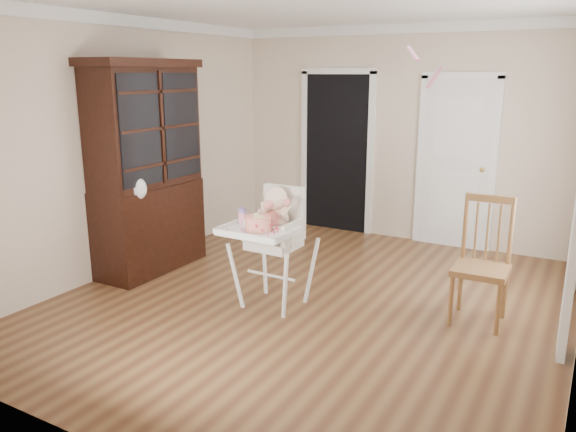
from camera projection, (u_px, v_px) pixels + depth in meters
The scene contains 14 objects.
floor at pixel (311, 302), 5.34m from camera, with size 5.00×5.00×0.00m, color #512F1B.
ceiling at pixel (315, 1), 4.67m from camera, with size 5.00×5.00×0.00m, color white.
wall_back at pixel (402, 135), 7.12m from camera, with size 4.50×4.50×0.00m, color beige.
wall_left at pixel (128, 146), 6.08m from camera, with size 5.00×5.00×0.00m, color beige.
crown_molding at pixel (315, 9), 4.69m from camera, with size 4.50×5.00×0.12m, color white, non-canonical shape.
doorway at pixel (337, 150), 7.59m from camera, with size 1.06×0.05×2.22m.
closet_door at pixel (456, 165), 6.84m from camera, with size 0.96×0.09×2.13m.
high_chair at pixel (273, 233), 5.11m from camera, with size 0.67×0.82×1.14m.
baby at pixel (275, 215), 5.09m from camera, with size 0.33×0.25×0.51m.
cake at pixel (258, 223), 4.85m from camera, with size 0.29×0.29×0.14m.
sippy_cup at pixel (242, 216), 5.05m from camera, with size 0.07×0.07×0.18m.
china_cabinet at pixel (147, 168), 5.99m from camera, with size 0.60×1.34×2.26m.
dining_chair at pixel (482, 265), 4.83m from camera, with size 0.46×0.46×1.10m.
streamer at pixel (413, 53), 4.78m from camera, with size 0.03×0.50×0.02m, color pink, non-canonical shape.
Camera 1 is at (2.25, -4.44, 2.13)m, focal length 35.00 mm.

